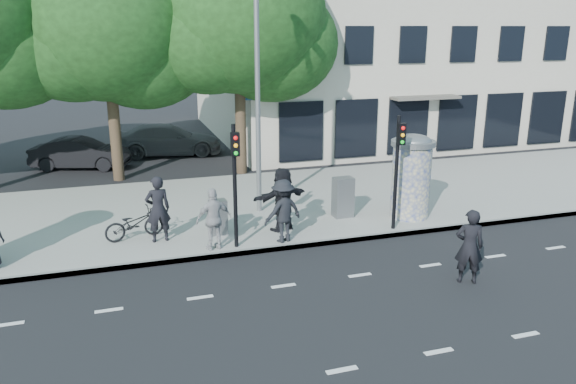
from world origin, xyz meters
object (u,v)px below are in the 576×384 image
object	(u,v)px
traffic_pole_near	(235,174)
bicycle	(134,224)
cabinet_left	(218,217)
car_mid	(80,153)
car_right	(168,140)
ped_e	(214,219)
ad_column_right	(411,174)
ped_d	(283,211)
cabinet_right	(343,197)
traffic_pole_far	(398,161)
street_lamp	(258,67)
man_road	(469,246)
ped_b	(158,209)
ped_f	(283,199)

from	to	relation	value
traffic_pole_near	bicycle	size ratio (longest dim) A/B	2.00
cabinet_left	car_mid	xyz separation A→B (m)	(-4.13, 10.20, 0.01)
traffic_pole_near	car_right	distance (m)	13.13
ped_e	ad_column_right	bearing A→B (deg)	175.23
ped_d	cabinet_right	distance (m)	2.86
traffic_pole_far	street_lamp	distance (m)	5.12
man_road	cabinet_right	size ratio (longest dim) A/B	1.45
man_road	cabinet_left	bearing A→B (deg)	-18.15
car_mid	cabinet_left	bearing A→B (deg)	-141.58
ped_d	traffic_pole_far	bearing A→B (deg)	161.94
ped_d	bicycle	xyz separation A→B (m)	(-3.97, 1.47, -0.45)
man_road	cabinet_right	world-z (taller)	man_road
bicycle	car_right	xyz separation A→B (m)	(2.12, 11.51, 0.14)
bicycle	car_mid	bearing A→B (deg)	-4.78
traffic_pole_near	traffic_pole_far	size ratio (longest dim) A/B	1.00
ped_b	ped_e	size ratio (longest dim) A/B	1.10
ped_f	bicycle	xyz separation A→B (m)	(-4.23, 0.57, -0.51)
man_road	cabinet_left	xyz separation A→B (m)	(-5.19, 4.69, -0.26)
ped_f	car_mid	size ratio (longest dim) A/B	0.46
ad_column_right	ped_f	xyz separation A→B (m)	(-4.19, 0.05, -0.44)
street_lamp	car_mid	distance (m)	11.12
car_right	traffic_pole_near	bearing A→B (deg)	-171.06
cabinet_right	ad_column_right	bearing A→B (deg)	-19.96
ped_f	man_road	bearing A→B (deg)	110.46
ped_b	bicycle	size ratio (longest dim) A/B	1.11
street_lamp	bicycle	bearing A→B (deg)	-161.88
street_lamp	bicycle	distance (m)	5.96
traffic_pole_near	street_lamp	bearing A→B (deg)	63.77
ped_e	cabinet_left	bearing A→B (deg)	-118.15
traffic_pole_near	ped_d	size ratio (longest dim) A/B	1.89
bicycle	car_mid	distance (m)	10.02
cabinet_right	car_right	world-z (taller)	car_right
ped_d	car_mid	xyz separation A→B (m)	(-5.76, 11.32, -0.37)
cabinet_left	car_mid	world-z (taller)	car_mid
traffic_pole_near	ped_f	bearing A→B (deg)	30.84
traffic_pole_near	street_lamp	distance (m)	4.07
ped_e	bicycle	xyz separation A→B (m)	(-2.02, 1.47, -0.41)
ped_e	cabinet_right	world-z (taller)	ped_e
traffic_pole_near	cabinet_right	world-z (taller)	traffic_pole_near
street_lamp	ad_column_right	bearing A→B (deg)	-23.73
ped_b	ped_d	distance (m)	3.48
man_road	ped_b	bearing A→B (deg)	-9.97
traffic_pole_far	ped_f	world-z (taller)	traffic_pole_far
traffic_pole_far	cabinet_right	bearing A→B (deg)	123.50
cabinet_right	traffic_pole_far	bearing A→B (deg)	-59.06
car_right	ad_column_right	bearing A→B (deg)	-145.81
traffic_pole_far	car_right	size ratio (longest dim) A/B	0.67
traffic_pole_near	bicycle	distance (m)	3.45
street_lamp	car_mid	world-z (taller)	street_lamp
ad_column_right	ped_d	distance (m)	4.56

